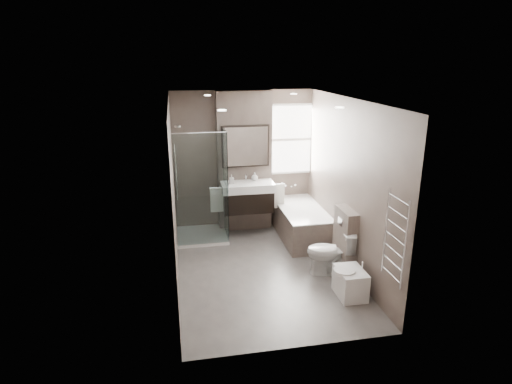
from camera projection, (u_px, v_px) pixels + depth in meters
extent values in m
cube|color=#5A5653|center=(263.00, 271.00, 6.66)|extent=(2.65, 3.85, 0.05)
cube|color=silver|center=(264.00, 98.00, 5.86)|extent=(2.65, 3.85, 0.05)
cube|color=#65564E|center=(243.00, 160.00, 8.06)|extent=(2.65, 0.05, 2.60)
cube|color=#65564E|center=(302.00, 244.00, 4.46)|extent=(2.65, 0.05, 2.60)
cube|color=#65564E|center=(172.00, 195.00, 6.02)|extent=(0.05, 3.85, 2.60)
cube|color=#65564E|center=(349.00, 185.00, 6.50)|extent=(0.05, 3.85, 2.60)
cube|color=#5F524B|center=(244.00, 162.00, 7.92)|extent=(1.00, 0.25, 2.60)
cube|color=black|center=(248.00, 201.00, 7.79)|extent=(0.90, 0.45, 0.38)
cube|color=white|center=(248.00, 187.00, 7.71)|extent=(0.95, 0.47, 0.15)
cylinder|color=silver|center=(246.00, 177.00, 7.83)|extent=(0.03, 0.03, 0.12)
cylinder|color=silver|center=(246.00, 175.00, 7.75)|extent=(0.02, 0.12, 0.02)
cube|color=black|center=(245.00, 146.00, 7.68)|extent=(0.86, 0.06, 0.76)
cube|color=white|center=(246.00, 147.00, 7.64)|extent=(0.80, 0.02, 0.70)
cube|color=silver|center=(217.00, 200.00, 7.65)|extent=(0.24, 0.06, 0.44)
cube|color=silver|center=(278.00, 196.00, 7.85)|extent=(0.24, 0.06, 0.44)
cube|color=white|center=(202.00, 235.00, 7.85)|extent=(0.90, 0.90, 0.06)
cube|color=white|center=(202.00, 191.00, 7.13)|extent=(0.88, 0.01, 1.94)
cube|color=white|center=(225.00, 182.00, 7.63)|extent=(0.01, 0.88, 1.94)
cylinder|color=silver|center=(176.00, 172.00, 7.41)|extent=(0.02, 0.02, 1.00)
cube|color=#5F524B|center=(301.00, 223.00, 7.77)|extent=(0.75, 1.60, 0.55)
cube|color=white|center=(301.00, 209.00, 7.68)|extent=(0.75, 1.60, 0.03)
cube|color=white|center=(301.00, 212.00, 7.70)|extent=(0.61, 1.42, 0.12)
cube|color=white|center=(290.00, 139.00, 8.07)|extent=(0.98, 0.04, 1.33)
cube|color=white|center=(290.00, 140.00, 8.05)|extent=(0.90, 0.01, 1.25)
cube|color=white|center=(291.00, 140.00, 8.04)|extent=(0.90, 0.01, 0.05)
imported|color=white|center=(330.00, 252.00, 6.44)|extent=(0.78, 0.57, 0.71)
cube|color=#5F524B|center=(345.00, 241.00, 6.49)|extent=(0.18, 0.55, 1.00)
cube|color=silver|center=(340.00, 221.00, 6.37)|extent=(0.01, 0.16, 0.11)
cube|color=white|center=(350.00, 283.00, 5.87)|extent=(0.35, 0.49, 0.39)
cylinder|color=white|center=(344.00, 271.00, 5.80)|extent=(0.29, 0.29, 0.05)
cylinder|color=silver|center=(363.00, 265.00, 5.82)|extent=(0.02, 0.02, 0.10)
cylinder|color=silver|center=(405.00, 246.00, 4.83)|extent=(0.03, 0.03, 1.10)
cylinder|color=silver|center=(386.00, 231.00, 5.26)|extent=(0.03, 0.03, 1.10)
cube|color=silver|center=(395.00, 238.00, 5.04)|extent=(0.02, 0.46, 1.00)
imported|color=white|center=(232.00, 179.00, 7.58)|extent=(0.08, 0.08, 0.17)
imported|color=white|center=(255.00, 176.00, 7.80)|extent=(0.12, 0.12, 0.15)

